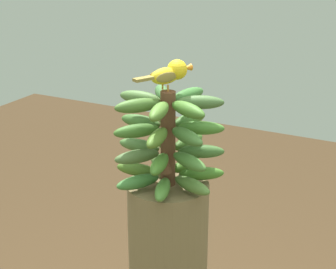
% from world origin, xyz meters
% --- Properties ---
extents(banana_bunch, '(0.31, 0.31, 0.27)m').
position_xyz_m(banana_bunch, '(-0.00, 0.00, 1.42)').
color(banana_bunch, brown).
rests_on(banana_bunch, banana_tree).
extents(perched_bird, '(0.10, 0.17, 0.08)m').
position_xyz_m(perched_bird, '(0.00, -0.02, 1.59)').
color(perched_bird, '#C68933').
rests_on(perched_bird, banana_bunch).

